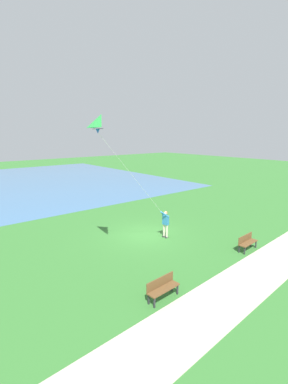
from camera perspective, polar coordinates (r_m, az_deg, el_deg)
The scene contains 6 objects.
ground_plane at distance 18.16m, azimuth 0.51°, elevation -8.99°, with size 120.00×120.00×0.00m, color #33702D.
walkway_path at distance 12.37m, azimuth 16.71°, elevation -20.22°, with size 2.40×32.00×0.02m, color #B7AD99.
person_kite_flyer at distance 17.47m, azimuth 4.51°, elevation -6.25°, with size 0.52×0.62×1.83m.
flying_kite at distance 13.43m, azimuth -8.89°, elevation 13.81°, with size 1.43×4.66×5.66m.
park_bench_near_walkway at distance 16.85m, azimuth 20.79°, elevation -9.66°, with size 0.51×1.52×0.88m.
park_bench_far_walkway at distance 11.57m, azimuth 3.86°, elevation -19.21°, with size 0.51×1.52×0.88m.
Camera 1 is at (-12.94, 10.95, 6.50)m, focal length 25.42 mm.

